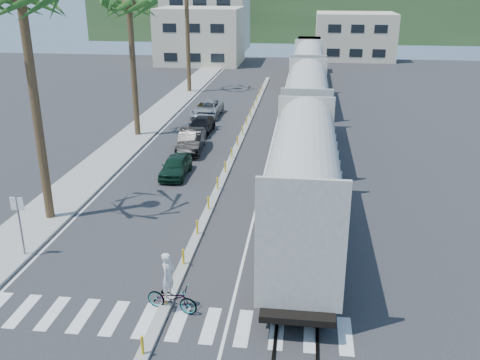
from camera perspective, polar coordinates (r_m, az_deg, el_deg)
name	(u,v)px	position (r m, az deg, el deg)	size (l,w,h in m)	color
ground	(173,292)	(22.01, -7.20, -11.76)	(140.00, 140.00, 0.00)	#28282B
sidewalk	(146,125)	(46.50, -9.96, 5.75)	(3.00, 90.00, 0.15)	gray
rails	(306,122)	(47.42, 7.02, 6.14)	(1.56, 100.00, 0.06)	black
median	(237,146)	(39.97, -0.29, 3.65)	(0.45, 60.00, 0.85)	gray
crosswalk	(159,321)	(20.40, -8.60, -14.69)	(14.00, 2.20, 0.01)	silver
lane_markings	(220,129)	(45.09, -2.18, 5.49)	(9.42, 90.00, 0.01)	silver
freight_train	(307,97)	(43.86, 7.14, 8.81)	(3.00, 60.94, 5.85)	#A8A59A
street_sign	(19,217)	(25.38, -22.50, -3.66)	(0.60, 0.08, 3.00)	slate
buildings	(239,28)	(90.64, -0.06, 15.89)	(38.00, 27.00, 10.00)	beige
hillside	(287,9)	(118.20, 5.00, 17.70)	(80.00, 20.00, 12.00)	#385628
car_lead	(176,166)	(34.08, -6.88, 1.50)	(1.58, 3.91, 1.33)	black
car_second	(191,141)	(38.98, -5.25, 4.20)	(2.00, 4.89, 1.58)	black
car_third	(201,126)	(43.57, -4.22, 5.78)	(1.98, 4.51, 1.29)	black
car_rear	(207,109)	(49.17, -3.55, 7.59)	(2.53, 5.20, 1.42)	#AEB0B3
cyclist	(171,293)	(20.53, -7.36, -11.85)	(1.59, 2.34, 2.41)	#9EA0A5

